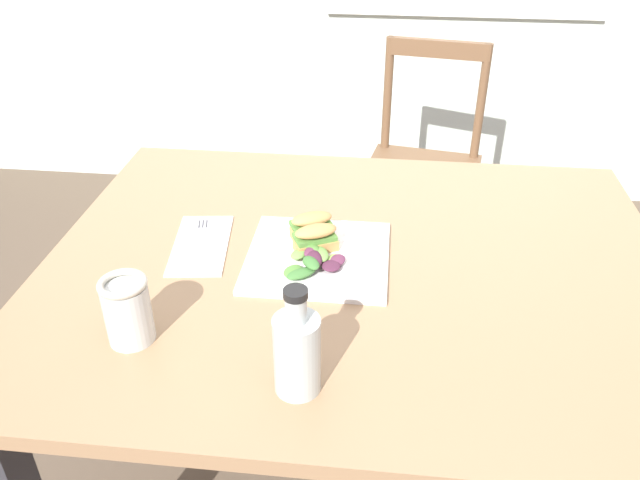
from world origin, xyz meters
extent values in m
cube|color=#997551|center=(0.00, 0.05, 0.72)|extent=(1.25, 1.00, 0.03)
cube|color=#2D2D33|center=(-0.56, 0.48, 0.35)|extent=(0.07, 0.07, 0.71)
cube|color=#2D2D33|center=(0.56, 0.48, 0.35)|extent=(0.07, 0.07, 0.71)
cylinder|color=brown|center=(-0.02, 0.95, 0.21)|extent=(0.03, 0.03, 0.43)
cylinder|color=brown|center=(0.32, 0.90, 0.21)|extent=(0.03, 0.03, 0.43)
cylinder|color=brown|center=(0.04, 1.29, 0.21)|extent=(0.03, 0.03, 0.43)
cylinder|color=brown|center=(0.37, 1.23, 0.21)|extent=(0.03, 0.03, 0.43)
cube|color=brown|center=(0.18, 1.09, 0.44)|extent=(0.46, 0.46, 0.02)
cylinder|color=brown|center=(0.04, 1.30, 0.66)|extent=(0.03, 0.03, 0.42)
cylinder|color=brown|center=(0.38, 1.24, 0.66)|extent=(0.03, 0.03, 0.42)
cube|color=brown|center=(0.21, 1.27, 0.84)|extent=(0.36, 0.09, 0.06)
cube|color=white|center=(-0.08, 0.05, 0.74)|extent=(0.28, 0.28, 0.01)
cube|color=tan|center=(-0.08, 0.07, 0.76)|extent=(0.10, 0.08, 0.02)
cube|color=#518438|center=(-0.09, 0.08, 0.78)|extent=(0.09, 0.08, 0.01)
ellipsoid|color=tan|center=(-0.08, 0.07, 0.79)|extent=(0.10, 0.08, 0.02)
cube|color=tan|center=(-0.10, 0.12, 0.76)|extent=(0.10, 0.08, 0.02)
cube|color=#518438|center=(-0.10, 0.13, 0.78)|extent=(0.09, 0.08, 0.01)
ellipsoid|color=tan|center=(-0.10, 0.12, 0.79)|extent=(0.10, 0.08, 0.02)
ellipsoid|color=#84A84C|center=(-0.04, 0.03, 0.76)|extent=(0.04, 0.05, 0.01)
ellipsoid|color=#602D47|center=(-0.04, 0.02, 0.76)|extent=(0.04, 0.05, 0.01)
ellipsoid|color=#4C2338|center=(-0.05, 0.00, 0.76)|extent=(0.04, 0.04, 0.01)
ellipsoid|color=#3D7033|center=(-0.10, -0.03, 0.76)|extent=(0.07, 0.06, 0.01)
ellipsoid|color=#6B9E47|center=(-0.11, 0.03, 0.76)|extent=(0.04, 0.05, 0.01)
ellipsoid|color=#602D47|center=(-0.09, 0.03, 0.77)|extent=(0.04, 0.05, 0.01)
ellipsoid|color=#4C2338|center=(-0.08, 0.01, 0.77)|extent=(0.04, 0.06, 0.02)
ellipsoid|color=#518438|center=(-0.12, -0.02, 0.76)|extent=(0.05, 0.05, 0.01)
ellipsoid|color=#6B9E47|center=(-0.07, 0.03, 0.77)|extent=(0.05, 0.06, 0.01)
ellipsoid|color=#3D7033|center=(-0.08, -0.01, 0.77)|extent=(0.05, 0.05, 0.01)
ellipsoid|color=#518438|center=(-0.09, 0.04, 0.77)|extent=(0.05, 0.06, 0.02)
cube|color=silver|center=(-0.33, 0.08, 0.74)|extent=(0.14, 0.24, 0.00)
cube|color=silver|center=(-0.32, 0.05, 0.75)|extent=(0.04, 0.14, 0.00)
cube|color=silver|center=(-0.34, 0.14, 0.75)|extent=(0.03, 0.05, 0.00)
cube|color=#38383D|center=(-0.33, 0.15, 0.75)|extent=(0.01, 0.03, 0.00)
cube|color=#38383D|center=(-0.34, 0.15, 0.75)|extent=(0.01, 0.03, 0.00)
cube|color=#38383D|center=(-0.35, 0.15, 0.75)|extent=(0.01, 0.03, 0.00)
cylinder|color=black|center=(-0.07, -0.30, 0.79)|extent=(0.07, 0.07, 0.09)
cylinder|color=#B2BCB7|center=(-0.07, -0.30, 0.81)|extent=(0.07, 0.07, 0.13)
cylinder|color=#B2BCB7|center=(-0.07, -0.30, 0.89)|extent=(0.03, 0.03, 0.04)
cylinder|color=black|center=(-0.07, -0.30, 0.92)|extent=(0.04, 0.04, 0.01)
cylinder|color=#995623|center=(-0.36, -0.22, 0.78)|extent=(0.07, 0.07, 0.09)
cylinder|color=silver|center=(-0.36, -0.22, 0.79)|extent=(0.08, 0.08, 0.11)
torus|color=#B7B29E|center=(-0.36, -0.22, 0.85)|extent=(0.08, 0.08, 0.01)
camera|label=1|loc=(0.05, -1.01, 1.45)|focal=35.87mm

